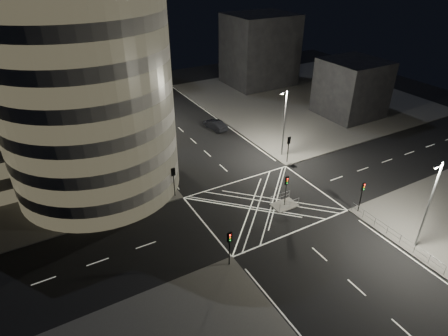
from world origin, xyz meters
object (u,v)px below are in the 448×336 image
traffic_signal_nr (362,192)px  traffic_signal_nl (229,243)px  traffic_signal_fl (173,177)px  street_lamp_left_near (152,142)px  street_lamp_right_far (284,121)px  traffic_signal_fr (289,145)px  street_lamp_right_near (429,203)px  central_island (284,205)px  traffic_signal_island (286,185)px  sedan (215,125)px  street_lamp_left_far (114,100)px

traffic_signal_nr → traffic_signal_nl: bearing=180.0°
traffic_signal_fl → street_lamp_left_near: street_lamp_left_near is taller
traffic_signal_fl → street_lamp_right_far: street_lamp_right_far is taller
traffic_signal_fr → street_lamp_right_near: street_lamp_right_near is taller
traffic_signal_nl → traffic_signal_nr: 17.60m
traffic_signal_nl → traffic_signal_fl: bearing=90.0°
traffic_signal_nl → traffic_signal_nr: size_ratio=1.00×
street_lamp_right_near → traffic_signal_fl: bearing=131.2°
central_island → traffic_signal_island: bearing=0.0°
sedan → central_island: bearing=74.6°
traffic_signal_island → sedan: size_ratio=0.80×
traffic_signal_fl → street_lamp_left_near: bearing=97.0°
street_lamp_right_near → sedan: bearing=96.5°
traffic_signal_island → sedan: traffic_signal_island is taller
central_island → street_lamp_left_far: bearing=110.0°
traffic_signal_nr → street_lamp_left_far: bearing=116.4°
traffic_signal_nr → traffic_signal_fl: bearing=142.3°
traffic_signal_fl → street_lamp_right_near: size_ratio=0.40×
central_island → traffic_signal_fl: 13.91m
traffic_signal_fr → traffic_signal_island: (-6.80, -8.30, 0.00)m
traffic_signal_nr → sedan: (-3.52, 29.10, -2.09)m
traffic_signal_nl → street_lamp_left_near: (-0.64, 18.80, 2.63)m
traffic_signal_fr → traffic_signal_island: 10.73m
traffic_signal_fr → street_lamp_right_near: size_ratio=0.40×
traffic_signal_fr → street_lamp_left_far: bearing=128.2°
traffic_signal_nl → street_lamp_left_near: size_ratio=0.40×
traffic_signal_fr → traffic_signal_nr: same height
central_island → sedan: bearing=82.2°
traffic_signal_fl → street_lamp_right_near: street_lamp_right_near is taller
traffic_signal_nl → traffic_signal_island: 12.03m
traffic_signal_nr → street_lamp_left_far: street_lamp_left_far is taller
street_lamp_left_far → sedan: size_ratio=1.99×
traffic_signal_nl → street_lamp_right_near: bearing=-21.5°
street_lamp_right_near → sedan: (-4.16, 36.30, -4.71)m
traffic_signal_fr → street_lamp_left_far: (-18.24, 23.20, 2.63)m
street_lamp_right_far → sedan: (-4.16, 13.30, -4.71)m
traffic_signal_fr → sedan: traffic_signal_fr is taller
sedan → traffic_signal_fl: bearing=40.2°
traffic_signal_fl → traffic_signal_nl: size_ratio=1.00×
traffic_signal_nl → street_lamp_right_near: street_lamp_right_near is taller
traffic_signal_fr → street_lamp_left_far: 29.63m
traffic_signal_fr → traffic_signal_nr: bearing=-90.0°
traffic_signal_fr → sedan: size_ratio=0.80×
traffic_signal_island → street_lamp_right_near: street_lamp_right_near is taller
traffic_signal_fl → traffic_signal_nr: same height
traffic_signal_nr → street_lamp_left_near: 26.32m
traffic_signal_nl → traffic_signal_nr: bearing=0.0°
sedan → traffic_signal_fr: bearing=95.3°
traffic_signal_nr → traffic_signal_island: (-6.80, 5.30, 0.00)m
traffic_signal_nr → traffic_signal_island: 8.62m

